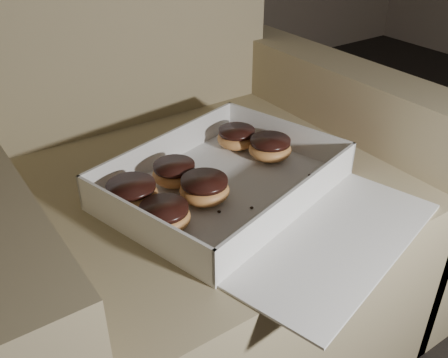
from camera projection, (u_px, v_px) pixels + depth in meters
name	position (u px, v px, depth m)	size (l,w,h in m)	color
armchair	(188.00, 212.00, 1.16)	(0.98, 0.82, 1.02)	#90825C
bakery_box	(244.00, 192.00, 0.96)	(0.56, 0.61, 0.07)	silver
donut_a	(174.00, 173.00, 0.99)	(0.09, 0.09, 0.04)	#D08748
donut_b	(204.00, 189.00, 0.93)	(0.09, 0.09, 0.05)	#D08748
donut_c	(237.00, 137.00, 1.12)	(0.09, 0.09, 0.04)	#D08748
donut_d	(270.00, 148.00, 1.07)	(0.09, 0.09, 0.05)	#D08748
donut_e	(132.00, 194.00, 0.92)	(0.10, 0.10, 0.05)	#D08748
donut_f	(164.00, 216.00, 0.86)	(0.09, 0.09, 0.05)	#D08748
crumb_a	(314.00, 188.00, 0.98)	(0.01, 0.01, 0.00)	black
crumb_b	(310.00, 175.00, 1.02)	(0.01, 0.01, 0.00)	black
crumb_c	(219.00, 212.00, 0.91)	(0.01, 0.01, 0.00)	black
crumb_d	(252.00, 208.00, 0.92)	(0.01, 0.01, 0.00)	black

